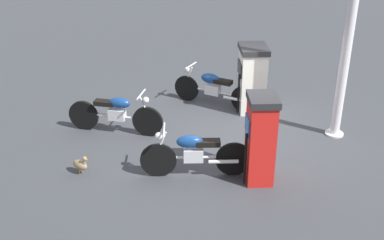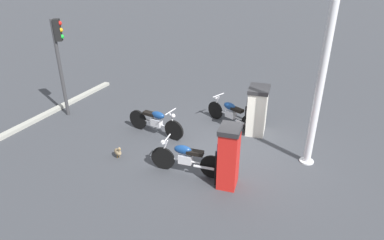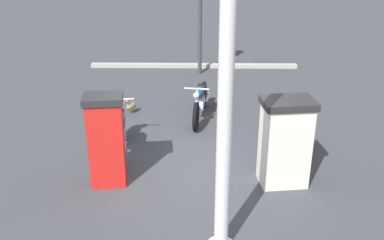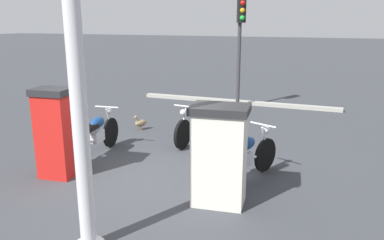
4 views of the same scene
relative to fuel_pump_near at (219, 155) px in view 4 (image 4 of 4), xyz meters
name	(u,v)px [view 4 (image 4 of 4)]	position (x,y,z in m)	size (l,w,h in m)	color
ground_plane	(144,178)	(0.44, 1.55, -0.81)	(120.00, 120.00, 0.00)	#383A3F
fuel_pump_near	(219,155)	(0.00, 0.00, 0.00)	(0.72, 0.94, 1.59)	silver
fuel_pump_far	(55,133)	(0.00, 3.10, 0.04)	(0.58, 0.71, 1.66)	red
motorcycle_near_pump	(242,157)	(0.91, -0.16, -0.32)	(2.03, 1.01, 0.96)	black
motorcycle_far_pump	(96,134)	(1.18, 3.06, -0.32)	(2.06, 0.56, 0.98)	black
motorcycle_extra	(198,122)	(2.98, 1.42, -0.34)	(2.13, 0.64, 0.97)	black
wandering_duck	(140,123)	(3.31, 3.14, -0.61)	(0.39, 0.31, 0.41)	#847051
roadside_traffic_light	(240,35)	(6.67, 1.32, 1.57)	(0.39, 0.31, 3.46)	#38383A
canopy_support_pole	(77,84)	(-1.78, 1.20, 1.31)	(0.40, 0.40, 4.39)	silver
road_edge_kerb	(237,102)	(7.42, 1.55, -0.75)	(0.35, 6.93, 0.12)	#9E9E93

